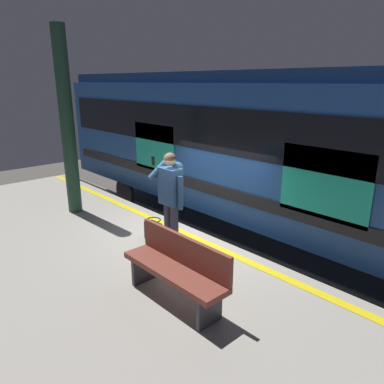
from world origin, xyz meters
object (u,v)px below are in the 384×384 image
train_carriage (264,142)px  bench (177,267)px  passenger (171,193)px  station_column (67,124)px  handbag (153,230)px

train_carriage → bench: train_carriage is taller
bench → passenger: bearing=-37.2°
bench → train_carriage: bearing=-68.3°
train_carriage → station_column: station_column is taller
handbag → station_column: station_column is taller
passenger → bench: 1.70m
passenger → bench: (-1.29, 0.98, -0.52)m
handbag → bench: bench is taller
passenger → handbag: passenger is taller
train_carriage → handbag: bearing=85.4°
passenger → handbag: 0.97m
station_column → bench: station_column is taller
train_carriage → handbag: (0.24, 2.96, -1.36)m
train_carriage → station_column: bearing=50.7°
handbag → station_column: (2.49, 0.37, 1.80)m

